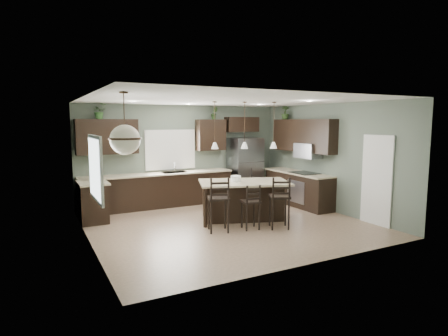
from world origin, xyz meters
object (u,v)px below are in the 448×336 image
at_px(refrigerator, 245,168).
at_px(kitchen_island, 244,201).
at_px(plant_back_left, 99,111).
at_px(bar_stool_right, 279,202).
at_px(serving_dish, 236,179).
at_px(bar_stool_center, 251,207).
at_px(bar_stool_left, 218,204).

bearing_deg(refrigerator, kitchen_island, -121.22).
bearing_deg(plant_back_left, bar_stool_right, -46.46).
distance_m(kitchen_island, bar_stool_right, 1.04).
height_order(bar_stool_right, plant_back_left, plant_back_left).
bearing_deg(kitchen_island, serving_dish, -180.00).
bearing_deg(bar_stool_center, bar_stool_left, 176.77).
bearing_deg(bar_stool_center, refrigerator, 71.05).
height_order(kitchen_island, serving_dish, serving_dish).
distance_m(bar_stool_center, bar_stool_right, 0.65).
height_order(kitchen_island, bar_stool_right, bar_stool_right).
xyz_separation_m(serving_dish, bar_stool_right, (0.50, -1.05, -0.41)).
distance_m(kitchen_island, bar_stool_left, 1.16).
xyz_separation_m(refrigerator, bar_stool_right, (-0.99, -3.13, -0.34)).
distance_m(bar_stool_left, plant_back_left, 4.03).
distance_m(bar_stool_right, plant_back_left, 5.03).
distance_m(kitchen_island, bar_stool_center, 0.81).
bearing_deg(refrigerator, bar_stool_center, -118.65).
height_order(bar_stool_center, plant_back_left, plant_back_left).
relative_size(serving_dish, bar_stool_left, 0.20).
distance_m(serving_dish, bar_stool_center, 0.97).
relative_size(refrigerator, serving_dish, 7.71).
bearing_deg(kitchen_island, bar_stool_left, -129.05).
bearing_deg(refrigerator, bar_stool_left, -129.85).
bearing_deg(bar_stool_center, kitchen_island, 79.05).
xyz_separation_m(bar_stool_center, bar_stool_right, (0.60, -0.23, 0.08)).
relative_size(refrigerator, bar_stool_right, 1.59).
bearing_deg(kitchen_island, bar_stool_center, -90.78).
xyz_separation_m(refrigerator, bar_stool_left, (-2.29, -2.74, -0.33)).
height_order(bar_stool_left, bar_stool_center, bar_stool_left).
xyz_separation_m(bar_stool_right, plant_back_left, (-3.17, 3.34, 2.02)).
distance_m(refrigerator, bar_stool_center, 3.34).
height_order(refrigerator, bar_stool_right, refrigerator).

